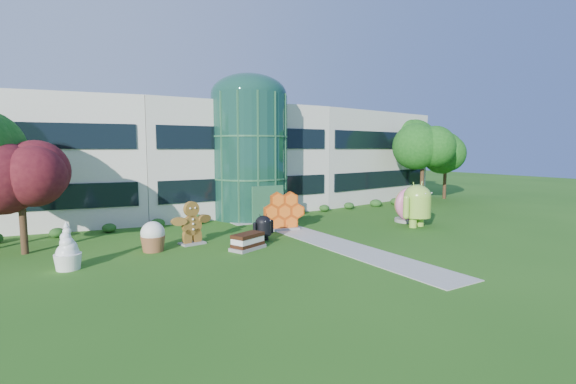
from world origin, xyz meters
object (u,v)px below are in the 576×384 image
android_black (263,226)px  gingerbread (192,223)px  android_green (417,202)px  donut (409,204)px

android_black → gingerbread: gingerbread is taller
gingerbread → android_green: bearing=-20.6°
android_green → android_black: 11.61m
android_green → android_black: (-11.45, 1.75, -0.87)m
android_green → donut: 2.11m
android_black → donut: size_ratio=0.68×
android_black → donut: bearing=-10.4°
android_green → gingerbread: size_ratio=1.28×
android_black → donut: donut is taller
android_green → android_black: size_ratio=1.96×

